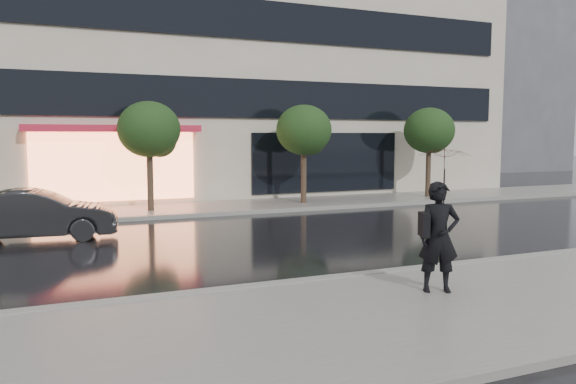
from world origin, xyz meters
TOP-DOWN VIEW (x-y plane):
  - ground at (0.00, 0.00)m, footprint 120.00×120.00m
  - sidewalk_near at (0.00, -3.25)m, footprint 60.00×4.50m
  - sidewalk_far at (0.00, 10.25)m, footprint 60.00×3.50m
  - curb_near at (0.00, -1.00)m, footprint 60.00×0.25m
  - curb_far at (0.00, 8.50)m, footprint 60.00×0.25m
  - office_building at (-0.00, 17.97)m, footprint 30.00×12.76m
  - bg_building_right at (26.00, 28.00)m, footprint 12.00×12.00m
  - tree_mid_west at (-2.94, 10.03)m, footprint 2.20×2.20m
  - tree_mid_east at (3.06, 10.03)m, footprint 2.20×2.20m
  - tree_far_east at (9.06, 10.03)m, footprint 2.20×2.20m
  - parked_car at (-6.63, 6.00)m, footprint 4.25×1.87m
  - pedestrian_with_umbrella at (-0.17, -2.58)m, footprint 1.10×1.11m

SIDE VIEW (x-z plane):
  - ground at x=0.00m, z-range 0.00..0.00m
  - sidewalk_near at x=0.00m, z-range 0.00..0.12m
  - sidewalk_far at x=0.00m, z-range 0.00..0.12m
  - curb_near at x=0.00m, z-range 0.00..0.14m
  - curb_far at x=0.00m, z-range 0.00..0.14m
  - parked_car at x=-6.63m, z-range 0.00..1.36m
  - pedestrian_with_umbrella at x=-0.17m, z-range 0.38..2.85m
  - tree_mid_west at x=-2.94m, z-range 0.93..4.92m
  - tree_mid_east at x=3.06m, z-range 0.93..4.92m
  - tree_far_east at x=9.06m, z-range 0.93..4.92m
  - bg_building_right at x=26.00m, z-range 0.00..16.00m
  - office_building at x=0.00m, z-range 0.00..18.00m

